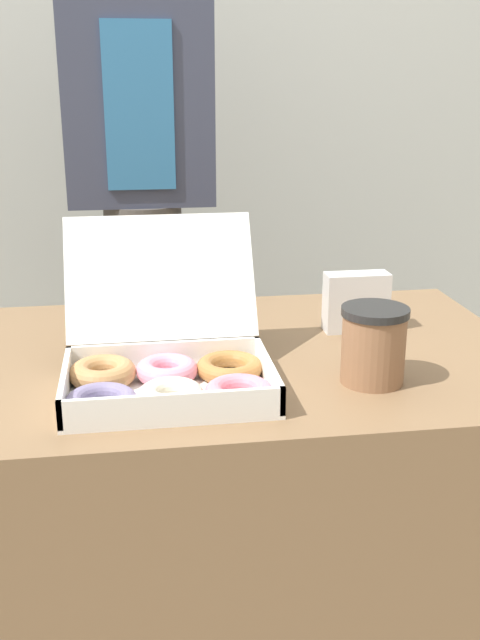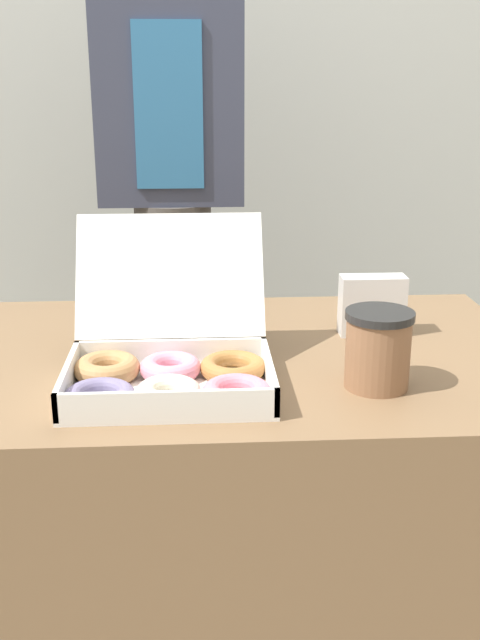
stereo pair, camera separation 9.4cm
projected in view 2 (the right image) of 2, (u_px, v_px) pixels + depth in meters
The scene contains 6 objects.
wall_back at pixel (189, 42), 2.26m from camera, with size 10.00×0.05×2.60m.
table at pixel (197, 539), 1.41m from camera, with size 1.20×0.67×0.75m.
donut_box at pixel (169, 365), 1.14m from camera, with size 0.33×0.34×0.24m.
coffee_cup at pixel (378, 349), 1.14m from camera, with size 0.10×0.10×0.12m.
napkin_holder at pixel (372, 305), 1.38m from camera, with size 0.12×0.05×0.11m.
person_customer at pixel (172, 177), 1.82m from camera, with size 0.34×0.21×1.71m.
Camera 2 is at (0.01, -1.21, 1.21)m, focal length 42.00 mm.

